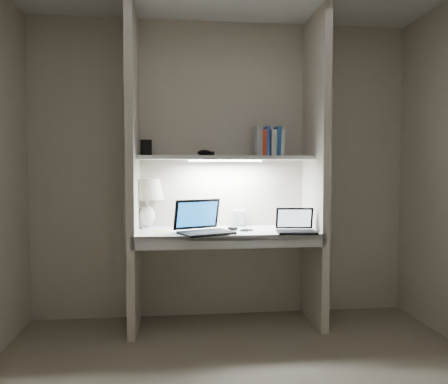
{
  "coord_description": "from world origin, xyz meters",
  "views": [
    {
      "loc": [
        -0.4,
        -2.22,
        1.26
      ],
      "look_at": [
        -0.04,
        1.05,
        1.09
      ],
      "focal_mm": 35.0,
      "sensor_mm": 36.0,
      "label": 1
    }
  ],
  "objects": [
    {
      "name": "sticky_note",
      "position": [
        -0.52,
        1.21,
        0.77
      ],
      "size": [
        0.1,
        0.1,
        0.0
      ],
      "primitive_type": "cube",
      "rotation": [
        0.0,
        0.0,
        0.49
      ],
      "color": "yellow",
      "rests_on": "desk"
    },
    {
      "name": "alcove_panel_left",
      "position": [
        -0.73,
        1.23,
        1.25
      ],
      "size": [
        0.06,
        0.55,
        2.5
      ],
      "primitive_type": "cube",
      "color": "beige",
      "rests_on": "floor"
    },
    {
      "name": "back_wall",
      "position": [
        0.0,
        1.5,
        1.25
      ],
      "size": [
        3.2,
        0.01,
        2.5
      ],
      "primitive_type": "cube",
      "color": "beige",
      "rests_on": "floor"
    },
    {
      "name": "desk_apron",
      "position": [
        0.0,
        0.96,
        0.72
      ],
      "size": [
        1.46,
        0.03,
        0.1
      ],
      "primitive_type": "cube",
      "color": "silver",
      "rests_on": "desk"
    },
    {
      "name": "mouse",
      "position": [
        0.05,
        1.21,
        0.79
      ],
      "size": [
        0.1,
        0.08,
        0.03
      ],
      "primitive_type": "ellipsoid",
      "rotation": [
        0.0,
        0.0,
        -0.38
      ],
      "color": "black",
      "rests_on": "desk"
    },
    {
      "name": "desk",
      "position": [
        0.0,
        1.23,
        0.75
      ],
      "size": [
        1.4,
        0.55,
        0.04
      ],
      "primitive_type": "cube",
      "color": "white",
      "rests_on": "alcove_panel_left"
    },
    {
      "name": "table_lamp",
      "position": [
        -0.64,
        1.4,
        1.05
      ],
      "size": [
        0.28,
        0.28,
        0.41
      ],
      "color": "white",
      "rests_on": "desk"
    },
    {
      "name": "laptop_netbook",
      "position": [
        0.52,
        1.05,
        0.81
      ],
      "size": [
        0.32,
        0.29,
        0.19
      ],
      "rotation": [
        0.0,
        0.0,
        -0.12
      ],
      "color": "black",
      "rests_on": "desk"
    },
    {
      "name": "speaker",
      "position": [
        0.13,
        1.45,
        0.84
      ],
      "size": [
        0.11,
        0.08,
        0.14
      ],
      "primitive_type": "cube",
      "rotation": [
        0.0,
        0.0,
        -0.09
      ],
      "color": "silver",
      "rests_on": "desk"
    },
    {
      "name": "shelf",
      "position": [
        0.0,
        1.32,
        1.35
      ],
      "size": [
        1.4,
        0.36,
        0.03
      ],
      "primitive_type": "cube",
      "color": "silver",
      "rests_on": "back_wall"
    },
    {
      "name": "shelf_box",
      "position": [
        -0.64,
        1.4,
        1.43
      ],
      "size": [
        0.09,
        0.08,
        0.13
      ],
      "primitive_type": "cube",
      "rotation": [
        0.0,
        0.0,
        0.43
      ],
      "color": "black",
      "rests_on": "shelf"
    },
    {
      "name": "book_row",
      "position": [
        0.37,
        1.38,
        1.48
      ],
      "size": [
        0.23,
        0.16,
        0.25
      ],
      "color": "white",
      "rests_on": "shelf"
    },
    {
      "name": "strip_light",
      "position": [
        0.0,
        1.32,
        1.33
      ],
      "size": [
        0.6,
        0.04,
        0.02
      ],
      "primitive_type": "cube",
      "color": "white",
      "rests_on": "shelf"
    },
    {
      "name": "shelf_gadget",
      "position": [
        -0.17,
        1.36,
        1.39
      ],
      "size": [
        0.14,
        0.12,
        0.05
      ],
      "primitive_type": "ellipsoid",
      "rotation": [
        0.0,
        0.0,
        0.3
      ],
      "color": "black",
      "rests_on": "shelf"
    },
    {
      "name": "alcove_panel_right",
      "position": [
        0.73,
        1.23,
        1.25
      ],
      "size": [
        0.06,
        0.55,
        2.5
      ],
      "primitive_type": "cube",
      "color": "beige",
      "rests_on": "floor"
    },
    {
      "name": "cable_coil",
      "position": [
        0.16,
        1.19,
        0.78
      ],
      "size": [
        0.11,
        0.11,
        0.01
      ],
      "primitive_type": "torus",
      "rotation": [
        0.0,
        0.0,
        -0.21
      ],
      "color": "black",
      "rests_on": "desk"
    },
    {
      "name": "laptop_main",
      "position": [
        -0.2,
        1.1,
        0.83
      ],
      "size": [
        0.48,
        0.45,
        0.25
      ],
      "rotation": [
        0.0,
        0.0,
        0.4
      ],
      "color": "black",
      "rests_on": "desk"
    }
  ]
}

